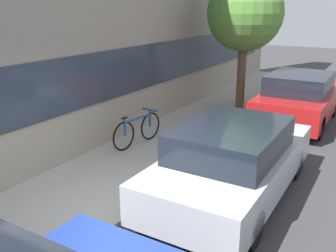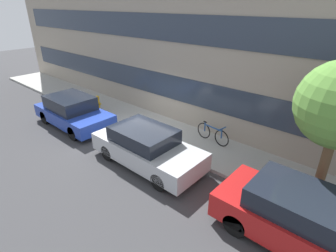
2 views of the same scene
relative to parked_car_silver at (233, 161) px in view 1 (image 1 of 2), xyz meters
The scene contains 6 objects.
ground_plane 2.14m from the parked_car_silver, 148.97° to the left, with size 56.00×56.00×0.00m, color #38383A.
sidewalk_strip 2.88m from the parked_car_silver, 128.36° to the left, with size 28.00×2.31×0.12m.
parked_car_silver is the anchor object (origin of this frame).
parked_car_red 5.03m from the parked_car_silver, ahead, with size 3.85×1.75×1.41m.
bicycle 2.86m from the parked_car_silver, 69.93° to the left, with size 1.56×0.44×0.76m.
street_tree 5.78m from the parked_car_silver, 18.94° to the left, with size 2.18×2.18×3.95m.
Camera 1 is at (-3.89, -3.10, 3.19)m, focal length 40.00 mm.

